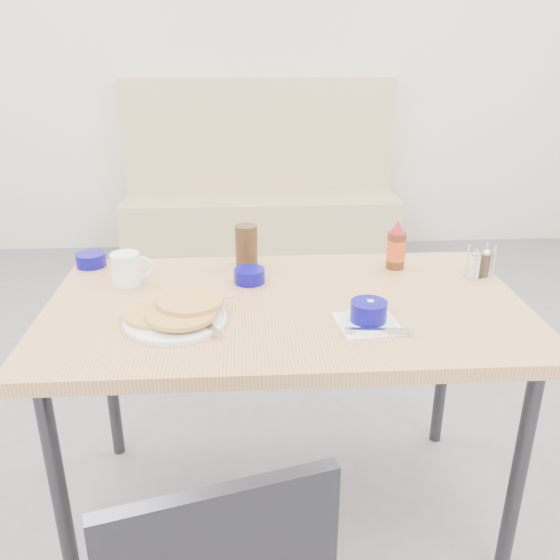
{
  "coord_description": "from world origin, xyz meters",
  "views": [
    {
      "loc": [
        -0.12,
        -1.33,
        1.48
      ],
      "look_at": [
        -0.02,
        0.28,
        0.82
      ],
      "focal_mm": 38.0,
      "sensor_mm": 36.0,
      "label": 1
    }
  ],
  "objects": [
    {
      "name": "grits_setting",
      "position": [
        0.21,
        0.09,
        0.79
      ],
      "size": [
        0.2,
        0.18,
        0.07
      ],
      "rotation": [
        0.0,
        0.0,
        0.12
      ],
      "color": "white",
      "rests_on": "dining_table"
    },
    {
      "name": "creamer_bowl",
      "position": [
        -0.64,
        0.59,
        0.78
      ],
      "size": [
        0.1,
        0.1,
        0.04
      ],
      "rotation": [
        0.0,
        0.0,
        0.35
      ],
      "color": "#070574",
      "rests_on": "dining_table"
    },
    {
      "name": "coffee_mug",
      "position": [
        -0.49,
        0.42,
        0.81
      ],
      "size": [
        0.13,
        0.09,
        0.1
      ],
      "rotation": [
        0.0,
        0.0,
        0.16
      ],
      "color": "white",
      "rests_on": "dining_table"
    },
    {
      "name": "condiment_caddy",
      "position": [
        0.64,
        0.41,
        0.8
      ],
      "size": [
        0.1,
        0.08,
        0.11
      ],
      "rotation": [
        0.0,
        0.0,
        0.34
      ],
      "color": "silver",
      "rests_on": "dining_table"
    },
    {
      "name": "wall_back",
      "position": [
        0.0,
        2.97,
        1.4
      ],
      "size": [
        5.0,
        0.06,
        2.8
      ],
      "primitive_type": "cube",
      "color": "beige",
      "rests_on": "ground"
    },
    {
      "name": "syrup_bottle",
      "position": [
        0.39,
        0.51,
        0.83
      ],
      "size": [
        0.06,
        0.06,
        0.17
      ],
      "rotation": [
        0.0,
        0.0,
        0.04
      ],
      "color": "#47230F",
      "rests_on": "dining_table"
    },
    {
      "name": "pancake_plate",
      "position": [
        -0.31,
        0.15,
        0.78
      ],
      "size": [
        0.28,
        0.28,
        0.05
      ],
      "rotation": [
        0.0,
        0.0,
        0.17
      ],
      "color": "white",
      "rests_on": "dining_table"
    },
    {
      "name": "booth_bench",
      "position": [
        0.0,
        2.78,
        0.35
      ],
      "size": [
        1.9,
        0.56,
        1.22
      ],
      "color": "tan",
      "rests_on": "ground"
    },
    {
      "name": "amber_tumbler",
      "position": [
        -0.11,
        0.56,
        0.83
      ],
      "size": [
        0.08,
        0.08,
        0.14
      ],
      "primitive_type": "cylinder",
      "rotation": [
        0.0,
        0.0,
        -0.05
      ],
      "color": "#352211",
      "rests_on": "dining_table"
    },
    {
      "name": "dining_table",
      "position": [
        0.0,
        0.25,
        0.7
      ],
      "size": [
        1.4,
        0.8,
        0.76
      ],
      "color": "tan",
      "rests_on": "ground"
    },
    {
      "name": "sugar_wrapper",
      "position": [
        -0.17,
        0.31,
        0.76
      ],
      "size": [
        0.05,
        0.04,
        0.0
      ],
      "primitive_type": "cube",
      "rotation": [
        0.0,
        0.0,
        0.54
      ],
      "color": "#FE547C",
      "rests_on": "dining_table"
    },
    {
      "name": "butter_bowl",
      "position": [
        -0.1,
        0.41,
        0.78
      ],
      "size": [
        0.1,
        0.1,
        0.04
      ],
      "rotation": [
        0.0,
        0.0,
        -0.02
      ],
      "color": "#070574",
      "rests_on": "dining_table"
    }
  ]
}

